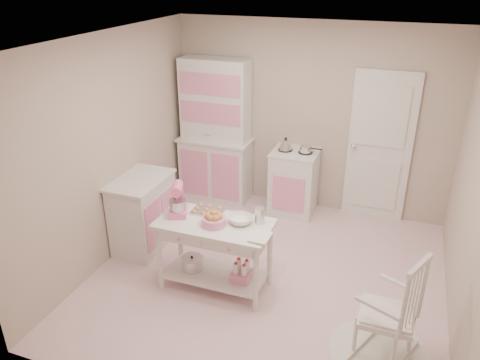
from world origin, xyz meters
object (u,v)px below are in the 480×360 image
base_cabinet (143,213)px  rocking_chair (388,306)px  bread_basket (214,221)px  stand_mixer (178,201)px  work_table (215,255)px  hutch (215,132)px  stove (294,182)px

base_cabinet → rocking_chair: rocking_chair is taller
base_cabinet → bread_basket: bearing=-23.1°
rocking_chair → stand_mixer: (-2.21, 0.43, 0.42)m
rocking_chair → work_table: size_ratio=0.92×
stand_mixer → bread_basket: stand_mixer is taller
rocking_chair → bread_basket: size_ratio=4.40×
base_cabinet → stand_mixer: bearing=-30.5°
rocking_chair → work_table: (-1.79, 0.41, -0.15)m
hutch → work_table: hutch is taller
rocking_chair → bread_basket: 1.83m
hutch → base_cabinet: 1.69m
stove → bread_basket: stove is taller
stove → rocking_chair: size_ratio=0.84×
work_table → stand_mixer: 0.71m
stand_mixer → stove: bearing=46.3°
hutch → rocking_chair: size_ratio=1.89×
stove → base_cabinet: (-1.51, -1.51, 0.00)m
stove → work_table: stove is taller
base_cabinet → stand_mixer: stand_mixer is taller
work_table → bread_basket: bread_basket is taller
stove → rocking_chair: bearing=-58.9°
rocking_chair → work_table: bearing=-169.2°
hutch → rocking_chair: hutch is taller
hutch → stand_mixer: hutch is taller
base_cabinet → work_table: base_cabinet is taller
hutch → rocking_chair: 3.60m
stand_mixer → base_cabinet: bearing=127.9°
hutch → bread_basket: (0.85, -2.05, -0.19)m
base_cabinet → stand_mixer: size_ratio=2.71×
hutch → base_cabinet: hutch is taller
bread_basket → stand_mixer: bearing=171.0°
base_cabinet → bread_basket: (1.16, -0.49, 0.39)m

